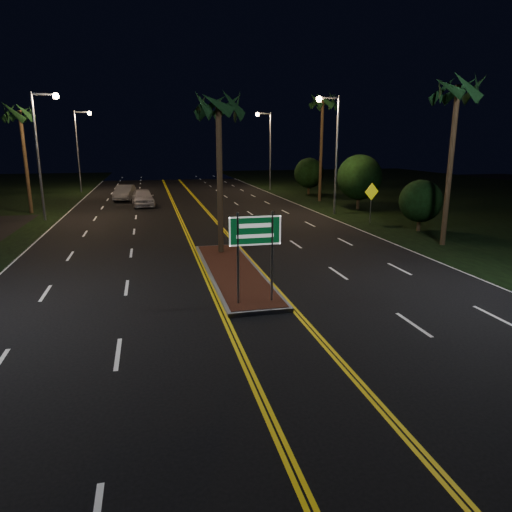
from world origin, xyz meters
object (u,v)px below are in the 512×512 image
object	(u,v)px
shrub_mid	(359,177)
highway_sign	(255,239)
streetlight_left_far	(80,142)
shrub_far	(309,173)
palm_right_near	(458,91)
car_near	(143,196)
palm_left_far	(20,114)
car_far	(125,191)
palm_right_far	(323,103)
streetlight_left_mid	(42,141)
shrub_near	(421,201)
streetlight_right_mid	(332,142)
warning_sign	(371,197)
streetlight_right_far	(267,142)
palm_median	(218,106)
median_island	(233,272)

from	to	relation	value
shrub_mid	highway_sign	bearing A→B (deg)	-123.44
streetlight_left_far	shrub_far	distance (m)	25.90
palm_right_near	car_near	size ratio (longest dim) A/B	1.70
palm_left_far	car_far	bearing A→B (deg)	46.06
palm_right_far	car_far	size ratio (longest dim) A/B	2.01
highway_sign	streetlight_left_far	xyz separation A→B (m)	(-10.61, 41.20, 3.25)
streetlight_left_mid	shrub_mid	bearing A→B (deg)	0.00
shrub_near	palm_left_far	bearing A→B (deg)	151.97
streetlight_right_mid	shrub_near	bearing A→B (deg)	-70.16
shrub_near	warning_sign	distance (m)	3.79
car_far	streetlight_right_far	bearing A→B (deg)	30.60
streetlight_right_far	shrub_far	bearing A→B (deg)	-62.02
palm_median	palm_right_near	distance (m)	12.55
streetlight_right_mid	palm_right_far	world-z (taller)	palm_right_far
palm_right_far	palm_right_near	bearing A→B (deg)	-90.86
streetlight_right_far	shrub_near	bearing A→B (deg)	-84.11
shrub_far	streetlight_right_far	bearing A→B (deg)	117.98
streetlight_left_far	shrub_mid	distance (m)	31.85
palm_left_far	palm_right_near	distance (m)	31.05
shrub_far	warning_sign	distance (m)	18.74
streetlight_left_far	car_far	xyz separation A→B (m)	(4.85, -8.70, -4.80)
shrub_near	median_island	bearing A→B (deg)	-152.59
shrub_near	warning_sign	size ratio (longest dim) A/B	1.16
streetlight_left_far	highway_sign	bearing A→B (deg)	-75.56
streetlight_right_mid	car_near	size ratio (longest dim) A/B	1.65
car_far	warning_sign	size ratio (longest dim) A/B	1.81
streetlight_right_mid	streetlight_right_far	distance (m)	20.00
palm_right_near	shrub_far	distance (m)	26.69
palm_median	warning_sign	distance (m)	14.67
shrub_near	car_near	bearing A→B (deg)	137.00
palm_median	car_near	world-z (taller)	palm_median
streetlight_left_mid	warning_sign	distance (m)	23.66
palm_right_near	highway_sign	bearing A→B (deg)	-150.05
streetlight_left_far	warning_sign	world-z (taller)	streetlight_left_far
streetlight_left_far	shrub_near	size ratio (longest dim) A/B	2.73
car_near	car_far	xyz separation A→B (m)	(-1.79, 5.00, -0.05)
median_island	streetlight_right_mid	xyz separation A→B (m)	(10.61, 15.00, 5.57)
palm_median	car_far	bearing A→B (deg)	103.09
streetlight_left_mid	streetlight_right_far	size ratio (longest dim) A/B	1.00
shrub_mid	shrub_far	distance (m)	12.01
palm_right_near	shrub_mid	distance (m)	15.11
shrub_mid	shrub_far	bearing A→B (deg)	90.95
highway_sign	car_near	distance (m)	27.83
warning_sign	shrub_far	bearing A→B (deg)	70.40
shrub_mid	car_far	xyz separation A→B (m)	(-19.77, 11.30, -1.87)
highway_sign	car_far	xyz separation A→B (m)	(-5.77, 32.50, -1.55)
palm_median	warning_sign	xyz separation A→B (m)	(11.78, 6.88, -5.40)
car_near	warning_sign	bearing A→B (deg)	-43.50
shrub_near	car_near	xyz separation A→B (m)	(-17.48, 16.30, -1.04)
shrub_mid	car_near	world-z (taller)	shrub_mid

